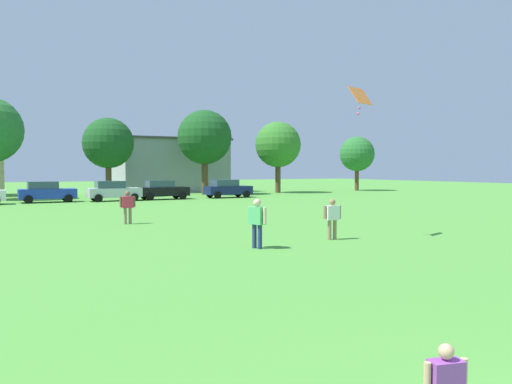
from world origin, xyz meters
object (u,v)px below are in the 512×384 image
object	(u,v)px
parked_car_silver_2	(113,191)
tree_center_right	(205,138)
tree_right	(278,145)
kite	(360,98)
parked_car_black_3	(162,190)
bystander_midfield	(332,215)
parked_car_blue_1	(46,192)
tree_center_left	(108,143)
bystander_near_trees	(128,204)
tree_far_right	(357,154)
parked_car_navy_4	(227,188)
adult_bystander	(257,219)

from	to	relation	value
parked_car_silver_2	tree_center_right	xyz separation A→B (m)	(10.81, 6.19, 5.07)
parked_car_silver_2	tree_right	world-z (taller)	tree_right
kite	tree_right	size ratio (longest dim) A/B	0.15
parked_car_silver_2	parked_car_black_3	world-z (taller)	same
bystander_midfield	kite	size ratio (longest dim) A/B	1.32
parked_car_blue_1	tree_center_left	bearing A→B (deg)	46.14
kite	bystander_near_trees	bearing A→B (deg)	125.94
kite	tree_far_right	world-z (taller)	tree_far_right
bystander_near_trees	parked_car_black_3	bearing A→B (deg)	68.31
parked_car_blue_1	tree_center_right	bearing A→B (deg)	18.85
bystander_near_trees	bystander_midfield	xyz separation A→B (m)	(5.50, -9.17, -0.04)
kite	tree_center_left	bearing A→B (deg)	93.50
parked_car_navy_4	parked_car_blue_1	bearing A→B (deg)	176.80
bystander_midfield	tree_far_right	size ratio (longest dim) A/B	0.23
parked_car_black_3	tree_center_right	bearing A→B (deg)	43.00
parked_car_silver_2	parked_car_black_3	xyz separation A→B (m)	(4.28, 0.10, 0.00)
parked_car_navy_4	tree_right	xyz separation A→B (m)	(9.14, 6.17, 4.50)
parked_car_blue_1	tree_far_right	size ratio (longest dim) A/B	0.65
parked_car_navy_4	parked_car_black_3	bearing A→B (deg)	177.99
parked_car_navy_4	tree_far_right	world-z (taller)	tree_far_right
adult_bystander	parked_car_navy_4	bearing A→B (deg)	-43.03
parked_car_silver_2	tree_center_right	distance (m)	13.45
tree_center_left	tree_center_right	bearing A→B (deg)	-6.78
adult_bystander	bystander_midfield	size ratio (longest dim) A/B	1.09
tree_right	bystander_midfield	bearing A→B (deg)	-117.56
tree_right	parked_car_black_3	bearing A→B (deg)	-158.75
parked_car_navy_4	tree_right	distance (m)	11.91
parked_car_blue_1	tree_right	xyz separation A→B (m)	(24.70, 5.30, 4.50)
bystander_midfield	parked_car_silver_2	distance (m)	27.50
bystander_near_trees	kite	bearing A→B (deg)	-53.09
parked_car_silver_2	tree_right	distance (m)	20.99
tree_far_right	bystander_near_trees	bearing A→B (deg)	-144.49
parked_car_silver_2	tree_center_right	bearing A→B (deg)	29.78
bystander_near_trees	parked_car_blue_1	distance (m)	19.08
parked_car_silver_2	kite	bearing A→B (deg)	-83.08
tree_center_right	tree_right	world-z (taller)	tree_center_right
tree_center_left	tree_far_right	distance (m)	29.82
kite	parked_car_blue_1	size ratio (longest dim) A/B	0.27
bystander_near_trees	tree_center_left	world-z (taller)	tree_center_left
parked_car_blue_1	parked_car_navy_4	xyz separation A→B (m)	(15.56, -0.87, 0.00)
adult_bystander	tree_center_left	distance (m)	35.64
tree_right	tree_far_right	distance (m)	11.46
parked_car_silver_2	adult_bystander	bearing A→B (deg)	-92.94
adult_bystander	parked_car_blue_1	bearing A→B (deg)	-12.63
parked_car_blue_1	parked_car_silver_2	world-z (taller)	same
bystander_near_trees	parked_car_silver_2	world-z (taller)	parked_car_silver_2
adult_bystander	parked_car_silver_2	world-z (taller)	adult_bystander
tree_center_left	parked_car_blue_1	bearing A→B (deg)	-133.86
parked_car_navy_4	tree_right	bearing A→B (deg)	34.02
parked_car_blue_1	parked_car_black_3	size ratio (longest dim) A/B	1.00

